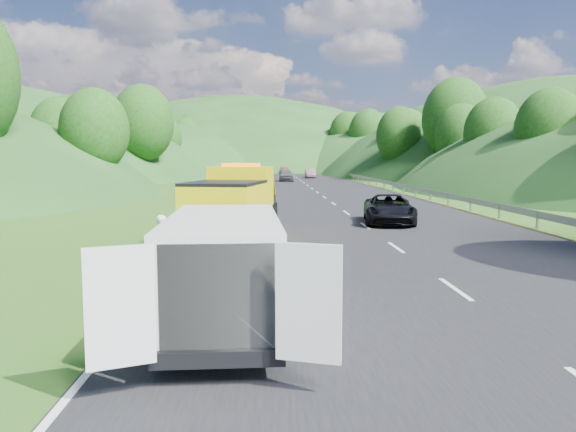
{
  "coord_description": "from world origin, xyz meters",
  "views": [
    {
      "loc": [
        -1.34,
        -14.61,
        3.07
      ],
      "look_at": [
        -0.73,
        2.18,
        1.3
      ],
      "focal_mm": 35.0,
      "sensor_mm": 36.0,
      "label": 1
    }
  ],
  "objects_px": {
    "child": "(202,281)",
    "passing_suv": "(389,224)",
    "tow_truck": "(234,200)",
    "suitcase": "(137,257)",
    "worker": "(267,327)",
    "spare_tire": "(279,334)",
    "white_van": "(224,266)",
    "woman": "(164,269)"
  },
  "relations": [
    {
      "from": "child",
      "to": "tow_truck",
      "type": "bearing_deg",
      "value": 141.14
    },
    {
      "from": "passing_suv",
      "to": "child",
      "type": "bearing_deg",
      "value": -113.14
    },
    {
      "from": "woman",
      "to": "spare_tire",
      "type": "distance_m",
      "value": 6.62
    },
    {
      "from": "suitcase",
      "to": "passing_suv",
      "type": "relative_size",
      "value": 0.12
    },
    {
      "from": "tow_truck",
      "to": "spare_tire",
      "type": "height_order",
      "value": "tow_truck"
    },
    {
      "from": "suitcase",
      "to": "passing_suv",
      "type": "xyz_separation_m",
      "value": [
        9.24,
        10.02,
        -0.29
      ]
    },
    {
      "from": "tow_truck",
      "to": "child",
      "type": "bearing_deg",
      "value": -81.59
    },
    {
      "from": "child",
      "to": "suitcase",
      "type": "bearing_deg",
      "value": -169.08
    },
    {
      "from": "white_van",
      "to": "tow_truck",
      "type": "bearing_deg",
      "value": 90.37
    },
    {
      "from": "white_van",
      "to": "passing_suv",
      "type": "bearing_deg",
      "value": 65.85
    },
    {
      "from": "white_van",
      "to": "passing_suv",
      "type": "height_order",
      "value": "white_van"
    },
    {
      "from": "woman",
      "to": "suitcase",
      "type": "xyz_separation_m",
      "value": [
        -0.76,
        0.2,
        0.29
      ]
    },
    {
      "from": "tow_truck",
      "to": "worker",
      "type": "xyz_separation_m",
      "value": [
        1.3,
        -12.02,
        -1.38
      ]
    },
    {
      "from": "woman",
      "to": "passing_suv",
      "type": "height_order",
      "value": "woman"
    },
    {
      "from": "white_van",
      "to": "woman",
      "type": "relative_size",
      "value": 3.97
    },
    {
      "from": "white_van",
      "to": "passing_suv",
      "type": "distance_m",
      "value": 17.09
    },
    {
      "from": "child",
      "to": "white_van",
      "type": "bearing_deg",
      "value": -24.29
    },
    {
      "from": "worker",
      "to": "spare_tire",
      "type": "height_order",
      "value": "worker"
    },
    {
      "from": "suitcase",
      "to": "white_van",
      "type": "bearing_deg",
      "value": -63.69
    },
    {
      "from": "woman",
      "to": "tow_truck",
      "type": "bearing_deg",
      "value": -33.76
    },
    {
      "from": "white_van",
      "to": "child",
      "type": "distance_m",
      "value": 4.22
    },
    {
      "from": "child",
      "to": "passing_suv",
      "type": "xyz_separation_m",
      "value": [
        7.24,
        11.84,
        0.0
      ]
    },
    {
      "from": "child",
      "to": "spare_tire",
      "type": "height_order",
      "value": "child"
    },
    {
      "from": "tow_truck",
      "to": "white_van",
      "type": "height_order",
      "value": "tow_truck"
    },
    {
      "from": "white_van",
      "to": "child",
      "type": "height_order",
      "value": "white_van"
    },
    {
      "from": "suitcase",
      "to": "spare_tire",
      "type": "relative_size",
      "value": 0.9
    },
    {
      "from": "tow_truck",
      "to": "woman",
      "type": "distance_m",
      "value": 6.91
    },
    {
      "from": "tow_truck",
      "to": "suitcase",
      "type": "distance_m",
      "value": 6.88
    },
    {
      "from": "child",
      "to": "worker",
      "type": "distance_m",
      "value": 4.14
    },
    {
      "from": "woman",
      "to": "passing_suv",
      "type": "distance_m",
      "value": 13.28
    },
    {
      "from": "woman",
      "to": "worker",
      "type": "xyz_separation_m",
      "value": [
        2.86,
        -5.43,
        0.0
      ]
    },
    {
      "from": "white_van",
      "to": "woman",
      "type": "xyz_separation_m",
      "value": [
        -2.11,
        5.59,
        -1.16
      ]
    },
    {
      "from": "worker",
      "to": "passing_suv",
      "type": "xyz_separation_m",
      "value": [
        5.62,
        15.65,
        0.0
      ]
    },
    {
      "from": "worker",
      "to": "white_van",
      "type": "bearing_deg",
      "value": 173.14
    },
    {
      "from": "worker",
      "to": "spare_tire",
      "type": "xyz_separation_m",
      "value": [
        0.2,
        -0.44,
        0.0
      ]
    },
    {
      "from": "spare_tire",
      "to": "passing_suv",
      "type": "relative_size",
      "value": 0.13
    },
    {
      "from": "suitcase",
      "to": "spare_tire",
      "type": "distance_m",
      "value": 7.18
    },
    {
      "from": "suitcase",
      "to": "spare_tire",
      "type": "xyz_separation_m",
      "value": [
        3.82,
        -6.07,
        -0.29
      ]
    },
    {
      "from": "white_van",
      "to": "suitcase",
      "type": "bearing_deg",
      "value": 114.11
    },
    {
      "from": "child",
      "to": "worker",
      "type": "height_order",
      "value": "worker"
    },
    {
      "from": "tow_truck",
      "to": "suitcase",
      "type": "relative_size",
      "value": 11.9
    },
    {
      "from": "white_van",
      "to": "suitcase",
      "type": "relative_size",
      "value": 10.11
    }
  ]
}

